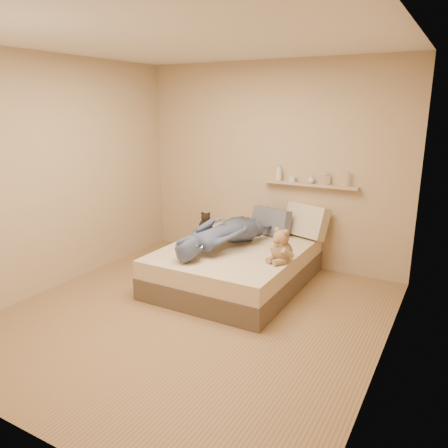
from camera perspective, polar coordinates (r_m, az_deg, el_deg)
The scene contains 10 objects.
room at distance 4.10m, azimuth -4.48°, elevation 4.68°, with size 3.80×3.80×3.80m.
bed at distance 5.16m, azimuth 1.53°, elevation -5.47°, with size 1.50×1.90×0.45m.
game_console at distance 4.71m, azimuth -3.71°, elevation -2.78°, with size 0.18×0.11×0.06m.
teddy_bear at distance 4.62m, azimuth 7.47°, elevation -3.13°, with size 0.29×0.31×0.37m.
dark_plush at distance 5.65m, azimuth -2.40°, elevation 0.04°, with size 0.18×0.18×0.28m.
pillow_cream at distance 5.56m, azimuth 10.67°, elevation 0.38°, with size 0.55×0.16×0.40m, color beige.
pillow_grey at distance 5.58m, azimuth 6.20°, elevation 0.29°, with size 0.50×0.14×0.34m, color slate.
person at distance 5.04m, azimuth 0.25°, elevation -1.02°, with size 0.57×1.55×0.37m, color #495573.
wall_shelf at distance 5.54m, azimuth 11.11°, elevation 5.08°, with size 1.20×0.12×0.03m, color tan.
shelf_bottles at distance 5.55m, azimuth 10.15°, elevation 6.15°, with size 0.96×0.11×0.21m.
Camera 1 is at (2.25, -3.34, 2.04)m, focal length 35.00 mm.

